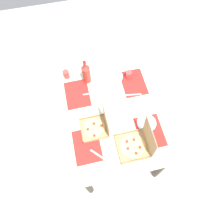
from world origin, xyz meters
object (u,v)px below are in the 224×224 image
object	(u,v)px
pizza_box_corner_left	(136,144)
cup_dark	(129,75)
cup_clear_right	(66,74)
pizza_box_corner_right	(97,126)
plate_middle	(147,123)
plate_near_left	(113,77)
condiment_bowl	(110,100)
soda_bottle	(86,73)

from	to	relation	value
pizza_box_corner_left	cup_dark	bearing A→B (deg)	169.61
pizza_box_corner_left	cup_clear_right	size ratio (longest dim) A/B	3.51
pizza_box_corner_right	cup_dark	bearing A→B (deg)	138.05
pizza_box_corner_right	plate_middle	xyz separation A→B (m)	(0.07, 0.51, -0.04)
plate_near_left	cup_clear_right	xyz separation A→B (m)	(-0.13, -0.51, 0.04)
pizza_box_corner_right	condiment_bowl	world-z (taller)	pizza_box_corner_right
soda_bottle	cup_clear_right	xyz separation A→B (m)	(-0.10, -0.22, -0.08)
plate_near_left	soda_bottle	distance (m)	0.32
pizza_box_corner_right	soda_bottle	size ratio (longest dim) A/B	0.93
condiment_bowl	cup_clear_right	bearing A→B (deg)	-136.23
soda_bottle	condiment_bowl	bearing A→B (deg)	30.05
soda_bottle	cup_dark	xyz separation A→B (m)	(0.07, 0.47, -0.08)
pizza_box_corner_right	pizza_box_corner_left	world-z (taller)	pizza_box_corner_left
plate_middle	soda_bottle	xyz separation A→B (m)	(-0.67, -0.50, 0.12)
cup_dark	soda_bottle	bearing A→B (deg)	-98.31
plate_near_left	condiment_bowl	bearing A→B (deg)	-19.22
pizza_box_corner_right	plate_near_left	world-z (taller)	pizza_box_corner_right
pizza_box_corner_left	soda_bottle	world-z (taller)	pizza_box_corner_left
plate_middle	pizza_box_corner_right	bearing A→B (deg)	-97.45
plate_middle	cup_clear_right	xyz separation A→B (m)	(-0.77, -0.72, 0.04)
plate_middle	plate_near_left	bearing A→B (deg)	-162.40
plate_near_left	cup_clear_right	world-z (taller)	cup_clear_right
pizza_box_corner_right	cup_dark	distance (m)	0.72
pizza_box_corner_right	condiment_bowl	xyz separation A→B (m)	(-0.28, 0.20, -0.03)
pizza_box_corner_left	cup_dark	world-z (taller)	pizza_box_corner_left
plate_middle	soda_bottle	distance (m)	0.84
pizza_box_corner_right	cup_clear_right	xyz separation A→B (m)	(-0.71, -0.21, 0.00)
plate_near_left	cup_dark	size ratio (longest dim) A/B	2.41
condiment_bowl	plate_middle	bearing A→B (deg)	41.78
soda_bottle	pizza_box_corner_left	bearing A→B (deg)	20.11
cup_clear_right	condiment_bowl	size ratio (longest dim) A/B	1.32
pizza_box_corner_right	condiment_bowl	bearing A→B (deg)	144.55
cup_clear_right	plate_near_left	bearing A→B (deg)	76.19
plate_middle	cup_dark	world-z (taller)	cup_dark
pizza_box_corner_right	cup_clear_right	world-z (taller)	pizza_box_corner_right
pizza_box_corner_left	soda_bottle	bearing A→B (deg)	-159.89
pizza_box_corner_right	cup_clear_right	size ratio (longest dim) A/B	3.12
soda_bottle	pizza_box_corner_right	bearing A→B (deg)	-1.22
plate_near_left	condiment_bowl	xyz separation A→B (m)	(0.30, -0.10, 0.01)
cup_dark	condiment_bowl	world-z (taller)	cup_dark
plate_middle	cup_clear_right	distance (m)	1.06
pizza_box_corner_right	plate_near_left	xyz separation A→B (m)	(-0.58, 0.30, -0.04)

